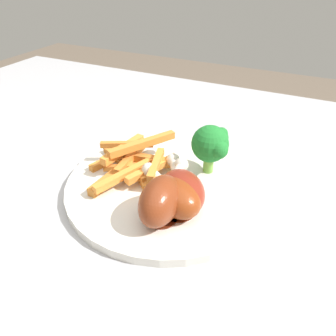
# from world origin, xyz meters

# --- Properties ---
(dining_table) EXTENTS (1.30, 0.88, 0.71)m
(dining_table) POSITION_xyz_m (0.00, 0.00, 0.63)
(dining_table) COLOR #B7B7BC
(dining_table) RESTS_ON ground_plane
(dinner_plate) EXTENTS (0.28, 0.28, 0.01)m
(dinner_plate) POSITION_xyz_m (0.02, 0.00, 0.72)
(dinner_plate) COLOR white
(dinner_plate) RESTS_ON dining_table
(broccoli_floret_front) EXTENTS (0.05, 0.05, 0.07)m
(broccoli_floret_front) POSITION_xyz_m (0.07, 0.05, 0.77)
(broccoli_floret_front) COLOR #7CBA4A
(broccoli_floret_front) RESTS_ON dinner_plate
(carrot_fries_pile) EXTENTS (0.13, 0.15, 0.04)m
(carrot_fries_pile) POSITION_xyz_m (-0.04, 0.00, 0.74)
(carrot_fries_pile) COLOR orange
(carrot_fries_pile) RESTS_ON dinner_plate
(chicken_drumstick_near) EXTENTS (0.11, 0.09, 0.04)m
(chicken_drumstick_near) POSITION_xyz_m (0.06, -0.05, 0.74)
(chicken_drumstick_near) COLOR #5F200C
(chicken_drumstick_near) RESTS_ON dinner_plate
(chicken_drumstick_far) EXTENTS (0.10, 0.12, 0.04)m
(chicken_drumstick_far) POSITION_xyz_m (0.06, -0.03, 0.74)
(chicken_drumstick_far) COLOR #5E180F
(chicken_drumstick_far) RESTS_ON dinner_plate
(chicken_drumstick_extra) EXTENTS (0.05, 0.13, 0.05)m
(chicken_drumstick_extra) POSITION_xyz_m (0.05, -0.07, 0.75)
(chicken_drumstick_extra) COLOR #571D0D
(chicken_drumstick_extra) RESTS_ON dinner_plate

